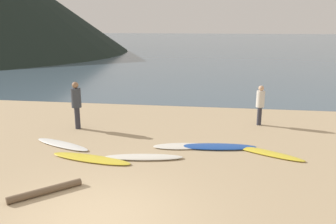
{
  "coord_description": "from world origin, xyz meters",
  "views": [
    {
      "loc": [
        2.38,
        -6.07,
        4.02
      ],
      "look_at": [
        0.53,
        6.8,
        0.6
      ],
      "focal_mm": 37.15,
      "sensor_mm": 36.0,
      "label": 1
    }
  ],
  "objects_px": {
    "surfboard_4": "(216,147)",
    "surfboard_2": "(144,157)",
    "surfboard_5": "(265,152)",
    "surfboard_0": "(62,144)",
    "person_0": "(76,101)",
    "driftwood_log": "(46,191)",
    "surfboard_3": "(182,146)",
    "surfboard_1": "(91,158)",
    "person_1": "(260,102)"
  },
  "relations": [
    {
      "from": "surfboard_0",
      "to": "surfboard_3",
      "type": "relative_size",
      "value": 1.19
    },
    {
      "from": "person_0",
      "to": "surfboard_0",
      "type": "bearing_deg",
      "value": -109.04
    },
    {
      "from": "surfboard_4",
      "to": "person_1",
      "type": "relative_size",
      "value": 1.63
    },
    {
      "from": "driftwood_log",
      "to": "surfboard_0",
      "type": "bearing_deg",
      "value": 108.27
    },
    {
      "from": "surfboard_5",
      "to": "person_0",
      "type": "height_order",
      "value": "person_0"
    },
    {
      "from": "surfboard_5",
      "to": "person_0",
      "type": "relative_size",
      "value": 1.36
    },
    {
      "from": "surfboard_1",
      "to": "surfboard_5",
      "type": "distance_m",
      "value": 5.36
    },
    {
      "from": "surfboard_3",
      "to": "surfboard_4",
      "type": "relative_size",
      "value": 0.74
    },
    {
      "from": "surfboard_0",
      "to": "person_0",
      "type": "xyz_separation_m",
      "value": [
        -0.21,
        1.88,
        1.03
      ]
    },
    {
      "from": "surfboard_0",
      "to": "surfboard_1",
      "type": "xyz_separation_m",
      "value": [
        1.38,
        -1.04,
        -0.0
      ]
    },
    {
      "from": "surfboard_2",
      "to": "person_0",
      "type": "xyz_separation_m",
      "value": [
        -3.13,
        2.6,
        1.02
      ]
    },
    {
      "from": "surfboard_0",
      "to": "driftwood_log",
      "type": "distance_m",
      "value": 3.4
    },
    {
      "from": "surfboard_4",
      "to": "surfboard_0",
      "type": "bearing_deg",
      "value": 179.44
    },
    {
      "from": "surfboard_3",
      "to": "surfboard_4",
      "type": "xyz_separation_m",
      "value": [
        1.11,
        0.09,
        0.01
      ]
    },
    {
      "from": "surfboard_1",
      "to": "person_1",
      "type": "xyz_separation_m",
      "value": [
        5.36,
        4.4,
        0.9
      ]
    },
    {
      "from": "surfboard_3",
      "to": "surfboard_1",
      "type": "bearing_deg",
      "value": -160.86
    },
    {
      "from": "surfboard_1",
      "to": "surfboard_5",
      "type": "xyz_separation_m",
      "value": [
        5.21,
        1.26,
        -0.0
      ]
    },
    {
      "from": "person_0",
      "to": "person_1",
      "type": "xyz_separation_m",
      "value": [
        6.95,
        1.49,
        -0.13
      ]
    },
    {
      "from": "surfboard_2",
      "to": "surfboard_3",
      "type": "distance_m",
      "value": 1.55
    },
    {
      "from": "surfboard_0",
      "to": "surfboard_5",
      "type": "relative_size",
      "value": 0.92
    },
    {
      "from": "surfboard_2",
      "to": "person_0",
      "type": "height_order",
      "value": "person_0"
    },
    {
      "from": "surfboard_0",
      "to": "surfboard_2",
      "type": "bearing_deg",
      "value": 8.92
    },
    {
      "from": "surfboard_2",
      "to": "surfboard_4",
      "type": "distance_m",
      "value": 2.49
    },
    {
      "from": "surfboard_1",
      "to": "person_0",
      "type": "height_order",
      "value": "person_0"
    },
    {
      "from": "surfboard_0",
      "to": "surfboard_4",
      "type": "xyz_separation_m",
      "value": [
        5.09,
        0.5,
        0.0
      ]
    },
    {
      "from": "surfboard_4",
      "to": "surfboard_2",
      "type": "bearing_deg",
      "value": -156.83
    },
    {
      "from": "surfboard_2",
      "to": "surfboard_3",
      "type": "height_order",
      "value": "surfboard_2"
    },
    {
      "from": "surfboard_0",
      "to": "person_1",
      "type": "distance_m",
      "value": 7.59
    },
    {
      "from": "surfboard_3",
      "to": "person_0",
      "type": "xyz_separation_m",
      "value": [
        -4.19,
        1.46,
        1.03
      ]
    },
    {
      "from": "surfboard_0",
      "to": "surfboard_4",
      "type": "height_order",
      "value": "surfboard_4"
    },
    {
      "from": "surfboard_1",
      "to": "driftwood_log",
      "type": "relative_size",
      "value": 1.49
    },
    {
      "from": "surfboard_5",
      "to": "person_1",
      "type": "height_order",
      "value": "person_1"
    },
    {
      "from": "surfboard_3",
      "to": "driftwood_log",
      "type": "distance_m",
      "value": 4.66
    },
    {
      "from": "person_1",
      "to": "surfboard_5",
      "type": "bearing_deg",
      "value": -170.9
    },
    {
      "from": "surfboard_2",
      "to": "surfboard_5",
      "type": "bearing_deg",
      "value": 6.7
    },
    {
      "from": "surfboard_3",
      "to": "surfboard_5",
      "type": "bearing_deg",
      "value": -14.39
    },
    {
      "from": "surfboard_2",
      "to": "person_1",
      "type": "relative_size",
      "value": 1.5
    },
    {
      "from": "surfboard_1",
      "to": "surfboard_2",
      "type": "distance_m",
      "value": 1.57
    },
    {
      "from": "surfboard_4",
      "to": "driftwood_log",
      "type": "height_order",
      "value": "driftwood_log"
    },
    {
      "from": "surfboard_0",
      "to": "surfboard_2",
      "type": "xyz_separation_m",
      "value": [
        2.92,
        -0.72,
        0.01
      ]
    },
    {
      "from": "surfboard_3",
      "to": "person_1",
      "type": "distance_m",
      "value": 4.14
    },
    {
      "from": "person_0",
      "to": "surfboard_3",
      "type": "bearing_deg",
      "value": -44.71
    },
    {
      "from": "person_1",
      "to": "surfboard_1",
      "type": "bearing_deg",
      "value": 141.19
    },
    {
      "from": "surfboard_3",
      "to": "person_1",
      "type": "height_order",
      "value": "person_1"
    },
    {
      "from": "person_1",
      "to": "person_0",
      "type": "bearing_deg",
      "value": 113.84
    },
    {
      "from": "surfboard_3",
      "to": "person_0",
      "type": "relative_size",
      "value": 1.05
    },
    {
      "from": "surfboard_0",
      "to": "driftwood_log",
      "type": "height_order",
      "value": "driftwood_log"
    },
    {
      "from": "surfboard_4",
      "to": "person_0",
      "type": "distance_m",
      "value": 5.57
    },
    {
      "from": "surfboard_0",
      "to": "driftwood_log",
      "type": "xyz_separation_m",
      "value": [
        1.07,
        -3.23,
        0.05
      ]
    },
    {
      "from": "surfboard_4",
      "to": "person_1",
      "type": "distance_m",
      "value": 3.42
    }
  ]
}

